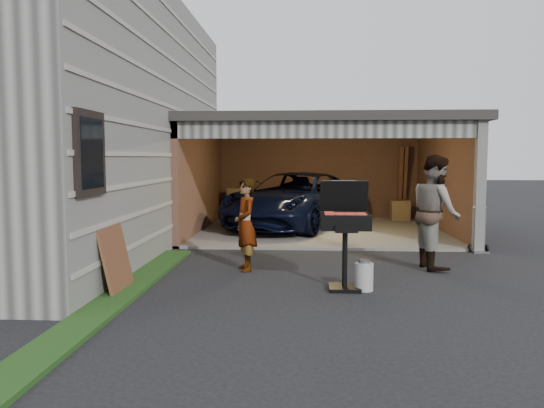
{
  "coord_description": "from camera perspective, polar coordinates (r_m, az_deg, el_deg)",
  "views": [
    {
      "loc": [
        0.29,
        -7.52,
        1.94
      ],
      "look_at": [
        -0.25,
        1.5,
        1.15
      ],
      "focal_mm": 35.0,
      "sensor_mm": 36.0,
      "label": 1
    }
  ],
  "objects": [
    {
      "name": "plywood_panel",
      "position": [
        7.97,
        -16.45,
        -5.67
      ],
      "size": [
        0.25,
        0.89,
        0.98
      ],
      "primitive_type": "cube",
      "rotation": [
        0.0,
        -0.21,
        0.0
      ],
      "color": "brown",
      "rests_on": "ground"
    },
    {
      "name": "bbq_grill",
      "position": [
        7.85,
        7.86,
        -2.28
      ],
      "size": [
        0.72,
        0.63,
        1.6
      ],
      "color": "black",
      "rests_on": "ground"
    },
    {
      "name": "garage",
      "position": [
        14.32,
        5.33,
        4.69
      ],
      "size": [
        6.8,
        6.3,
        2.9
      ],
      "color": "#605E59",
      "rests_on": "ground"
    },
    {
      "name": "propane_tank",
      "position": [
        7.94,
        9.87,
        -7.71
      ],
      "size": [
        0.3,
        0.3,
        0.41
      ],
      "primitive_type": "cylinder",
      "rotation": [
        0.0,
        0.0,
        0.11
      ],
      "color": "#B4B5B0",
      "rests_on": "ground"
    },
    {
      "name": "minivan",
      "position": [
        14.47,
        2.54,
        0.23
      ],
      "size": [
        4.37,
        5.86,
        1.48
      ],
      "primitive_type": "imported",
      "rotation": [
        0.0,
        0.0,
        -0.41
      ],
      "color": "black",
      "rests_on": "ground"
    },
    {
      "name": "woman",
      "position": [
        9.11,
        -2.85,
        -2.23
      ],
      "size": [
        0.56,
        0.68,
        1.59
      ],
      "primitive_type": "imported",
      "rotation": [
        0.0,
        0.0,
        -1.22
      ],
      "color": "#A4BDCE",
      "rests_on": "ground"
    },
    {
      "name": "ground",
      "position": [
        7.77,
        1.19,
        -9.46
      ],
      "size": [
        80.0,
        80.0,
        0.0
      ],
      "primitive_type": "plane",
      "color": "black",
      "rests_on": "ground"
    },
    {
      "name": "house",
      "position": [
        13.15,
        -25.43,
        8.05
      ],
      "size": [
        7.0,
        11.0,
        5.5
      ],
      "primitive_type": "cube",
      "color": "#474744",
      "rests_on": "ground"
    },
    {
      "name": "hand_truck",
      "position": [
        11.69,
        21.39,
        -3.99
      ],
      "size": [
        0.4,
        0.31,
        0.95
      ],
      "rotation": [
        0.0,
        0.0,
        0.08
      ],
      "color": "gray",
      "rests_on": "ground"
    },
    {
      "name": "groundcover_strip",
      "position": [
        7.25,
        -17.52,
        -10.51
      ],
      "size": [
        0.5,
        8.0,
        0.06
      ],
      "primitive_type": "cube",
      "color": "#193814",
      "rests_on": "ground"
    },
    {
      "name": "man",
      "position": [
        9.7,
        17.18,
        -0.79
      ],
      "size": [
        0.87,
        1.06,
        2.0
      ],
      "primitive_type": "imported",
      "rotation": [
        0.0,
        0.0,
        1.7
      ],
      "color": "#402C19",
      "rests_on": "ground"
    }
  ]
}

